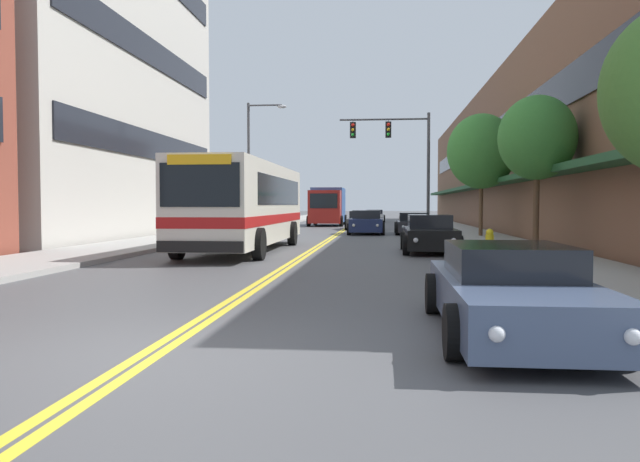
# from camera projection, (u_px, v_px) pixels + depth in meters

# --- Properties ---
(ground_plane) EXTENTS (240.00, 240.00, 0.00)m
(ground_plane) POSITION_uv_depth(u_px,v_px,m) (346.00, 229.00, 43.95)
(ground_plane) COLOR #4C4C4F
(sidewalk_left) EXTENTS (3.49, 106.00, 0.15)m
(sidewalk_left) POSITION_uv_depth(u_px,v_px,m) (245.00, 227.00, 44.68)
(sidewalk_left) COLOR #9E9B96
(sidewalk_left) RESTS_ON ground_plane
(sidewalk_right) EXTENTS (3.49, 106.00, 0.15)m
(sidewalk_right) POSITION_uv_depth(u_px,v_px,m) (450.00, 228.00, 43.21)
(sidewalk_right) COLOR #9E9B96
(sidewalk_right) RESTS_ON ground_plane
(centre_line) EXTENTS (0.34, 106.00, 0.01)m
(centre_line) POSITION_uv_depth(u_px,v_px,m) (346.00, 229.00, 43.95)
(centre_line) COLOR yellow
(centre_line) RESTS_ON ground_plane
(storefront_row_right) EXTENTS (9.10, 68.00, 9.64)m
(storefront_row_right) POSITION_uv_depth(u_px,v_px,m) (540.00, 159.00, 42.40)
(storefront_row_right) COLOR brown
(storefront_row_right) RESTS_ON ground_plane
(city_bus) EXTENTS (2.88, 11.52, 3.15)m
(city_bus) POSITION_uv_depth(u_px,v_px,m) (246.00, 203.00, 23.07)
(city_bus) COLOR silver
(city_bus) RESTS_ON ground_plane
(car_beige_parked_left_mid) EXTENTS (2.20, 4.36, 1.32)m
(car_beige_parked_left_mid) POSITION_uv_depth(u_px,v_px,m) (253.00, 224.00, 33.91)
(car_beige_parked_left_mid) COLOR #BCAD89
(car_beige_parked_left_mid) RESTS_ON ground_plane
(car_slate_blue_parked_right_foreground) EXTENTS (2.01, 4.92, 1.17)m
(car_slate_blue_parked_right_foreground) POSITION_uv_depth(u_px,v_px,m) (511.00, 292.00, 8.21)
(car_slate_blue_parked_right_foreground) COLOR #475675
(car_slate_blue_parked_right_foreground) RESTS_ON ground_plane
(car_black_parked_right_mid) EXTENTS (1.98, 4.47, 1.34)m
(car_black_parked_right_mid) POSITION_uv_depth(u_px,v_px,m) (430.00, 235.00, 22.18)
(car_black_parked_right_mid) COLOR black
(car_black_parked_right_mid) RESTS_ON ground_plane
(car_charcoal_parked_right_far) EXTENTS (2.15, 4.88, 1.23)m
(car_charcoal_parked_right_far) POSITION_uv_depth(u_px,v_px,m) (413.00, 224.00, 36.11)
(car_charcoal_parked_right_far) COLOR #232328
(car_charcoal_parked_right_far) RESTS_ON ground_plane
(car_white_moving_lead) EXTENTS (2.06, 4.77, 1.19)m
(car_white_moving_lead) POSITION_uv_depth(u_px,v_px,m) (375.00, 216.00, 61.27)
(car_white_moving_lead) COLOR white
(car_white_moving_lead) RESTS_ON ground_plane
(car_navy_moving_second) EXTENTS (2.11, 4.28, 1.37)m
(car_navy_moving_second) POSITION_uv_depth(u_px,v_px,m) (367.00, 223.00, 35.97)
(car_navy_moving_second) COLOR #19234C
(car_navy_moving_second) RESTS_ON ground_plane
(car_dark_grey_moving_third) EXTENTS (2.15, 4.68, 1.25)m
(car_dark_grey_moving_third) POSITION_uv_depth(u_px,v_px,m) (362.00, 221.00, 42.77)
(car_dark_grey_moving_third) COLOR #38383D
(car_dark_grey_moving_third) RESTS_ON ground_plane
(box_truck) EXTENTS (2.80, 6.62, 3.06)m
(box_truck) POSITION_uv_depth(u_px,v_px,m) (328.00, 206.00, 50.54)
(box_truck) COLOR maroon
(box_truck) RESTS_ON ground_plane
(traffic_signal_mast) EXTENTS (5.23, 0.38, 7.00)m
(traffic_signal_mast) POSITION_uv_depth(u_px,v_px,m) (399.00, 149.00, 36.12)
(traffic_signal_mast) COLOR #47474C
(traffic_signal_mast) RESTS_ON ground_plane
(street_lamp_left_near) EXTENTS (1.82, 0.28, 7.34)m
(street_lamp_left_near) POSITION_uv_depth(u_px,v_px,m) (1.00, 73.00, 12.56)
(street_lamp_left_near) COLOR #47474C
(street_lamp_left_near) RESTS_ON ground_plane
(street_lamp_left_far) EXTENTS (2.35, 0.28, 7.67)m
(street_lamp_left_far) POSITION_uv_depth(u_px,v_px,m) (254.00, 156.00, 36.66)
(street_lamp_left_far) COLOR #47474C
(street_lamp_left_far) RESTS_ON ground_plane
(street_tree_right_mid) EXTENTS (2.63, 2.63, 5.29)m
(street_tree_right_mid) POSITION_uv_depth(u_px,v_px,m) (537.00, 138.00, 21.30)
(street_tree_right_mid) COLOR brown
(street_tree_right_mid) RESTS_ON sidewalk_right
(street_tree_right_far) EXTENTS (3.40, 3.40, 6.09)m
(street_tree_right_far) POSITION_uv_depth(u_px,v_px,m) (481.00, 151.00, 31.10)
(street_tree_right_far) COLOR brown
(street_tree_right_far) RESTS_ON sidewalk_right
(fire_hydrant) EXTENTS (0.34, 0.26, 0.80)m
(fire_hydrant) POSITION_uv_depth(u_px,v_px,m) (489.00, 242.00, 19.55)
(fire_hydrant) COLOR yellow
(fire_hydrant) RESTS_ON sidewalk_right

